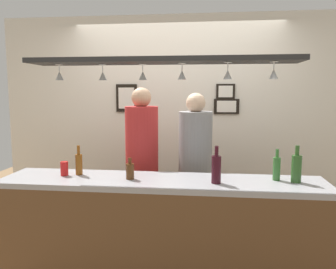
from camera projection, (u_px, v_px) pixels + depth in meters
ground_plane at (167, 266)px, 3.28m from camera, size 8.00×8.00×0.00m
back_wall at (178, 123)px, 4.20m from camera, size 4.40×0.06×2.60m
bar_counter at (159, 221)px, 2.71m from camera, size 2.70×0.55×0.96m
overhead_glass_rack at (162, 61)px, 2.74m from camera, size 2.20×0.36×0.04m
hanging_wineglass_far_left at (59, 75)px, 2.88m from camera, size 0.07×0.07×0.13m
hanging_wineglass_left at (103, 75)px, 2.89m from camera, size 0.07×0.07×0.13m
hanging_wineglass_center_left at (143, 75)px, 2.84m from camera, size 0.07×0.07×0.13m
hanging_wineglass_center at (182, 74)px, 2.73m from camera, size 0.07×0.07×0.13m
hanging_wineglass_center_right at (228, 74)px, 2.66m from camera, size 0.07×0.07×0.13m
hanging_wineglass_right at (274, 73)px, 2.59m from camera, size 0.07×0.07×0.13m
person_left_red_shirt at (142, 154)px, 3.52m from camera, size 0.34×0.34×1.72m
person_right_grey_shirt at (195, 158)px, 3.46m from camera, size 0.34×0.34×1.67m
bottle_wine_dark_red at (216, 169)px, 2.69m from camera, size 0.08×0.08×0.30m
bottle_beer_green_import at (277, 168)px, 2.78m from camera, size 0.06×0.06×0.26m
bottle_beer_amber_tall at (79, 163)px, 2.97m from camera, size 0.06×0.06×0.26m
bottle_beer_brown_stubby at (130, 171)px, 2.82m from camera, size 0.07×0.07×0.18m
bottle_champagne_green at (296, 168)px, 2.71m from camera, size 0.08×0.08×0.30m
drink_can at (64, 169)px, 2.94m from camera, size 0.07×0.07×0.12m
picture_frame_upper_small at (226, 91)px, 4.04m from camera, size 0.22×0.02×0.18m
picture_frame_caricature at (127, 98)px, 4.20m from camera, size 0.26×0.02×0.34m
picture_frame_lower_pair at (226, 106)px, 4.06m from camera, size 0.30×0.02×0.18m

